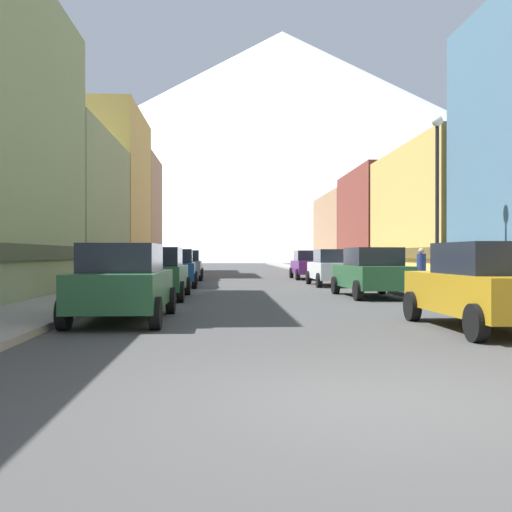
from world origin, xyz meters
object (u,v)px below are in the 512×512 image
car_left_1 (157,273)px  pedestrian_0 (421,270)px  car_left_2 (175,268)px  car_right_3 (309,265)px  car_right_2 (332,267)px  car_left_3 (186,265)px  car_right_0 (485,286)px  car_left_0 (124,282)px  streetlamp_right (437,178)px  car_right_1 (371,272)px  pedestrian_1 (131,267)px

car_left_1 → pedestrian_0: pedestrian_0 is taller
car_left_2 → car_right_3: same height
car_right_2 → pedestrian_0: (2.45, -5.76, 0.00)m
car_left_3 → car_right_0: size_ratio=1.00×
car_left_0 → car_left_2: (0.00, 14.27, 0.00)m
car_right_0 → streetlamp_right: 7.69m
car_right_0 → car_right_1: 9.20m
car_left_1 → car_left_3: same height
car_left_2 → car_left_3: bearing=90.0°
car_left_3 → pedestrian_1: bearing=-115.1°
car_right_0 → pedestrian_1: size_ratio=2.75×
car_left_2 → car_right_2: bearing=3.9°
car_left_3 → streetlamp_right: streetlamp_right is taller
car_right_1 → car_right_0: bearing=-90.0°
car_left_1 → car_right_0: size_ratio=0.99×
car_right_3 → pedestrian_0: bearing=-79.8°
car_right_3 → car_right_1: bearing=-90.0°
car_right_1 → pedestrian_0: 3.04m
pedestrian_0 → streetlamp_right: 5.24m
car_left_2 → car_right_1: 10.37m
car_right_2 → car_right_1: bearing=-90.0°
pedestrian_1 → car_right_1: bearing=-43.3°
car_left_2 → pedestrian_0: size_ratio=2.73×
car_left_1 → car_right_1: 7.61m
pedestrian_0 → streetlamp_right: (-0.90, -4.14, 3.08)m
pedestrian_0 → pedestrian_1: pedestrian_0 is taller
car_left_0 → car_left_2: size_ratio=0.99×
car_right_0 → car_left_2: bearing=115.1°
car_left_0 → car_right_2: 16.62m
car_left_3 → car_right_0: 25.09m
car_left_1 → streetlamp_right: (9.15, -1.94, 3.09)m
car_left_3 → car_left_2: bearing=-90.0°
car_left_0 → car_left_1: (0.00, 6.83, 0.00)m
pedestrian_0 → car_right_3: bearing=100.2°
car_left_2 → car_right_1: same height
car_right_1 → car_right_2: same height
car_left_2 → car_right_0: same height
streetlamp_right → car_right_3: bearing=95.0°
pedestrian_0 → pedestrian_1: size_ratio=1.02×
car_right_1 → car_right_2: (-0.00, 7.57, 0.00)m
car_left_3 → car_right_0: same height
car_left_3 → car_right_2: bearing=-43.2°
car_right_0 → pedestrian_1: car_right_0 is taller
car_left_0 → car_right_0: bearing=-14.6°
car_right_0 → pedestrian_1: bearing=118.3°
car_right_0 → pedestrian_0: 11.27m
car_right_0 → car_right_3: (-0.00, 24.66, 0.00)m
car_left_0 → car_right_1: 10.48m
car_right_0 → car_right_2: size_ratio=1.01×
car_left_3 → pedestrian_0: pedestrian_0 is taller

